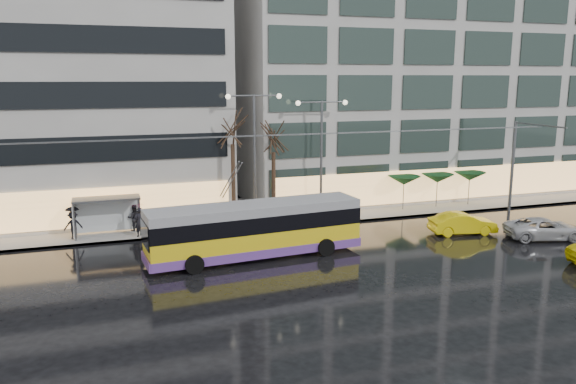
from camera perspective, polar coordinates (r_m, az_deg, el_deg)
name	(u,v)px	position (r m, az deg, el deg)	size (l,w,h in m)	color
ground	(272,277)	(29.72, -1.61, -8.62)	(140.00, 140.00, 0.00)	black
sidewalk	(245,213)	(43.16, -4.44, -2.14)	(80.00, 10.00, 0.15)	gray
kerb	(262,229)	(38.52, -2.65, -3.79)	(80.00, 0.10, 0.15)	slate
building_right	(413,51)	(53.18, 12.55, 13.84)	(32.00, 14.00, 25.00)	#9C9995
trolleybus	(255,232)	(32.37, -3.36, -4.03)	(12.63, 5.15, 5.78)	yellow
catenary	(251,172)	(36.32, -3.76, 2.01)	(42.24, 5.12, 7.00)	#595B60
bus_shelter	(101,208)	(38.33, -18.48, -1.55)	(4.20, 1.60, 2.51)	#595B60
street_lamp_near	(254,140)	(39.08, -3.43, 5.26)	(3.96, 0.36, 9.03)	#595B60
street_lamp_far	(321,142)	(40.68, 3.42, 5.11)	(3.96, 0.36, 8.53)	#595B60
tree_a	(232,125)	(38.82, -5.68, 6.81)	(3.20, 3.20, 8.40)	black
tree_b	(273,133)	(39.83, -1.49, 5.98)	(3.20, 3.20, 7.70)	black
parasol_a	(404,180)	(44.37, 11.70, 1.16)	(2.50, 2.50, 2.65)	#595B60
parasol_b	(437,178)	(45.93, 14.95, 1.36)	(2.50, 2.50, 2.65)	#595B60
parasol_c	(470,176)	(47.63, 17.97, 1.54)	(2.50, 2.50, 2.65)	#595B60
taxi_b	(463,223)	(39.17, 17.32, -3.07)	(1.53, 4.40, 1.45)	yellow
sedan_silver	(545,229)	(39.90, 24.62, -3.39)	(2.29, 4.96, 1.38)	#B7B7BC
pedestrian_a	(139,215)	(37.40, -14.87, -2.28)	(1.18, 1.19, 2.19)	black
pedestrian_b	(134,218)	(39.00, -15.36, -2.54)	(0.92, 0.74, 1.78)	black
pedestrian_c	(73,222)	(38.26, -21.01, -2.82)	(1.27, 0.99, 2.11)	black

